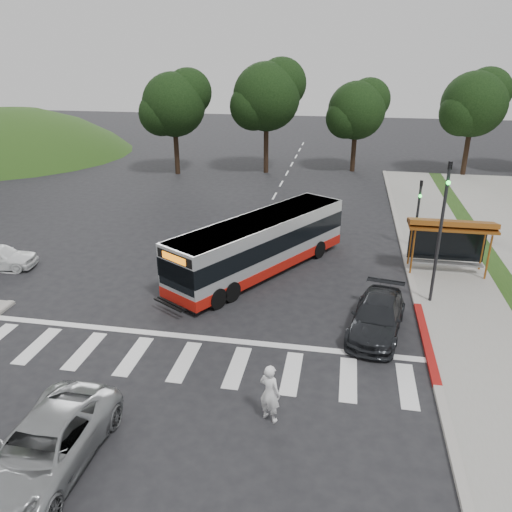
% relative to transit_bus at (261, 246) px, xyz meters
% --- Properties ---
extents(ground, '(140.00, 140.00, 0.00)m').
position_rel_transit_bus_xyz_m(ground, '(-1.40, -3.48, -1.45)').
color(ground, black).
rests_on(ground, ground).
extents(sidewalk_east, '(4.00, 40.00, 0.12)m').
position_rel_transit_bus_xyz_m(sidewalk_east, '(9.60, 4.52, -1.39)').
color(sidewalk_east, gray).
rests_on(sidewalk_east, ground).
extents(curb_east, '(0.30, 40.00, 0.15)m').
position_rel_transit_bus_xyz_m(curb_east, '(7.60, 4.52, -1.37)').
color(curb_east, '#9E9991').
rests_on(curb_east, ground).
extents(curb_east_red, '(0.32, 6.00, 0.15)m').
position_rel_transit_bus_xyz_m(curb_east_red, '(7.60, -5.48, -1.37)').
color(curb_east_red, maroon).
rests_on(curb_east_red, ground).
extents(hillside_nw, '(44.00, 44.00, 10.00)m').
position_rel_transit_bus_xyz_m(hillside_nw, '(-33.40, 26.52, -1.45)').
color(hillside_nw, '#1E3A12').
rests_on(hillside_nw, ground).
extents(crosswalk_ladder, '(18.00, 2.60, 0.01)m').
position_rel_transit_bus_xyz_m(crosswalk_ladder, '(-1.40, -8.48, -1.44)').
color(crosswalk_ladder, silver).
rests_on(crosswalk_ladder, ground).
extents(bus_shelter, '(4.20, 1.60, 2.86)m').
position_rel_transit_bus_xyz_m(bus_shelter, '(9.40, 1.63, 0.91)').
color(bus_shelter, '#8F4D17').
rests_on(bus_shelter, sidewalk_east).
extents(traffic_signal_ne_tall, '(0.18, 0.37, 6.50)m').
position_rel_transit_bus_xyz_m(traffic_signal_ne_tall, '(8.20, -1.98, 2.43)').
color(traffic_signal_ne_tall, black).
rests_on(traffic_signal_ne_tall, ground).
extents(traffic_signal_ne_short, '(0.18, 0.37, 4.00)m').
position_rel_transit_bus_xyz_m(traffic_signal_ne_short, '(8.20, 5.02, 1.03)').
color(traffic_signal_ne_short, black).
rests_on(traffic_signal_ne_short, ground).
extents(tree_ne_a, '(6.16, 5.74, 9.30)m').
position_rel_transit_bus_xyz_m(tree_ne_a, '(14.68, 24.59, 4.95)').
color(tree_ne_a, black).
rests_on(tree_ne_a, parking_lot).
extents(tree_north_a, '(6.60, 6.15, 10.17)m').
position_rel_transit_bus_xyz_m(tree_north_a, '(-3.31, 22.59, 5.48)').
color(tree_north_a, black).
rests_on(tree_north_a, ground).
extents(tree_north_b, '(5.72, 5.33, 8.43)m').
position_rel_transit_bus_xyz_m(tree_north_b, '(4.68, 24.58, 4.22)').
color(tree_north_b, black).
rests_on(tree_north_b, ground).
extents(tree_north_c, '(6.16, 5.74, 9.30)m').
position_rel_transit_bus_xyz_m(tree_north_c, '(-11.32, 20.59, 4.85)').
color(tree_north_c, black).
rests_on(tree_north_c, ground).
extents(transit_bus, '(7.85, 10.83, 2.89)m').
position_rel_transit_bus_xyz_m(transit_bus, '(0.00, 0.00, 0.00)').
color(transit_bus, '#B3B6B8').
rests_on(transit_bus, ground).
extents(pedestrian, '(0.86, 0.75, 1.98)m').
position_rel_transit_bus_xyz_m(pedestrian, '(2.19, -10.98, -0.46)').
color(pedestrian, white).
rests_on(pedestrian, ground).
extents(dark_sedan, '(2.79, 5.05, 1.38)m').
position_rel_transit_bus_xyz_m(dark_sedan, '(5.67, -5.00, -0.75)').
color(dark_sedan, black).
rests_on(dark_sedan, ground).
extents(silver_suv_south, '(2.51, 5.31, 1.46)m').
position_rel_transit_bus_xyz_m(silver_suv_south, '(-3.52, -14.05, -0.71)').
color(silver_suv_south, '#989C9D').
rests_on(silver_suv_south, ground).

